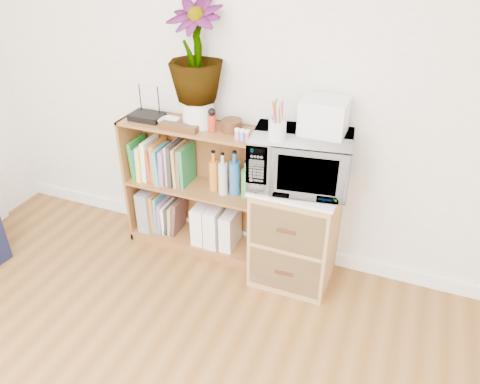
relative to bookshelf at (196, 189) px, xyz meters
The scene contains 21 objects.
skirting_board 0.57m from the bookshelf, 21.80° to the left, with size 4.00×0.02×0.10m, color white.
bookshelf is the anchor object (origin of this frame).
wicker_unit 0.76m from the bookshelf, ahead, with size 0.50×0.45×0.70m, color #9E7542.
microwave 0.86m from the bookshelf, ahead, with size 0.58×0.39×0.32m, color silver.
pen_cup 0.90m from the bookshelf, 16.40° to the right, with size 0.10×0.10×0.11m, color silver.
small_appliance 1.08m from the bookshelf, ahead, with size 0.26×0.21×0.20m, color silver.
router 0.59m from the bookshelf, behind, with size 0.22×0.15×0.04m, color black.
white_bowl 0.52m from the bookshelf, 169.04° to the right, with size 0.13×0.13×0.03m, color silver.
plant_pot 0.56m from the bookshelf, 28.31° to the left, with size 0.20×0.20×0.17m, color silver.
potted_plant 0.95m from the bookshelf, 28.31° to the left, with size 0.34×0.34×0.60m, color #3E7930.
trinket_box 0.51m from the bookshelf, 113.61° to the right, with size 0.26×0.06×0.04m, color #38230F.
kokeshi_doll 0.56m from the bookshelf, 13.93° to the right, with size 0.05×0.05×0.11m, color #A62A14.
wooden_bowl 0.58m from the bookshelf, ahead, with size 0.13×0.13×0.08m, color #391D0F.
paint_jars 0.64m from the bookshelf, 13.23° to the right, with size 0.11×0.04×0.05m, color pink.
file_box 0.46m from the bookshelf, behind, with size 0.10×0.26×0.32m, color gray.
magazine_holder_left 0.26m from the bookshelf, 11.80° to the right, with size 0.09×0.23×0.29m, color white.
magazine_holder_mid 0.30m from the bookshelf, ahead, with size 0.09×0.24×0.30m, color white.
magazine_holder_right 0.37m from the bookshelf, ahead, with size 0.09×0.22×0.28m, color silver.
cookbooks 0.30m from the bookshelf, behind, with size 0.42×0.20×0.31m.
liquor_bottles 0.31m from the bookshelf, ahead, with size 0.30×0.07×0.31m.
lower_books 0.37m from the bookshelf, behind, with size 0.23×0.19×0.30m.
Camera 1 is at (0.99, -0.39, 2.13)m, focal length 35.00 mm.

